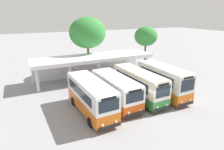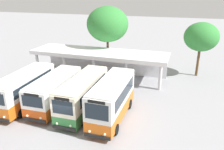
% 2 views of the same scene
% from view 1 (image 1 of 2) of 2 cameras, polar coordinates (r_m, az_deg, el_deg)
% --- Properties ---
extents(ground_plane, '(180.00, 180.00, 0.00)m').
position_cam_1_polar(ground_plane, '(19.83, 13.02, -10.62)').
color(ground_plane, '#939399').
extents(city_bus_nearest_orange, '(2.56, 7.81, 3.25)m').
position_cam_1_polar(city_bus_nearest_orange, '(18.61, -6.29, -6.02)').
color(city_bus_nearest_orange, black).
rests_on(city_bus_nearest_orange, ground).
extents(city_bus_second_in_row, '(2.61, 7.43, 3.05)m').
position_cam_1_polar(city_bus_second_in_row, '(20.27, 0.96, -4.18)').
color(city_bus_second_in_row, black).
rests_on(city_bus_second_in_row, ground).
extents(city_bus_middle_cream, '(2.37, 7.99, 3.25)m').
position_cam_1_polar(city_bus_middle_cream, '(21.65, 7.92, -2.61)').
color(city_bus_middle_cream, black).
rests_on(city_bus_middle_cream, ground).
extents(city_bus_fourth_amber, '(2.33, 7.38, 3.56)m').
position_cam_1_polar(city_bus_fourth_amber, '(22.94, 14.77, -1.45)').
color(city_bus_fourth_amber, black).
rests_on(city_bus_fourth_amber, ground).
extents(terminal_canopy, '(17.39, 4.70, 3.40)m').
position_cam_1_polar(terminal_canopy, '(28.70, -5.76, 4.15)').
color(terminal_canopy, silver).
rests_on(terminal_canopy, ground).
extents(waiting_chair_end_by_column, '(0.45, 0.45, 0.86)m').
position_cam_1_polar(waiting_chair_end_by_column, '(28.04, -7.27, -0.56)').
color(waiting_chair_end_by_column, slate).
rests_on(waiting_chair_end_by_column, ground).
extents(waiting_chair_second_from_end, '(0.45, 0.45, 0.86)m').
position_cam_1_polar(waiting_chair_second_from_end, '(28.27, -5.92, -0.35)').
color(waiting_chair_second_from_end, slate).
rests_on(waiting_chair_second_from_end, ground).
extents(waiting_chair_middle_seat, '(0.45, 0.45, 0.86)m').
position_cam_1_polar(waiting_chair_middle_seat, '(28.60, -4.67, -0.10)').
color(waiting_chair_middle_seat, slate).
rests_on(waiting_chair_middle_seat, ground).
extents(roadside_tree_behind_canopy, '(5.55, 5.55, 8.80)m').
position_cam_1_polar(roadside_tree_behind_canopy, '(30.33, -7.26, 12.25)').
color(roadside_tree_behind_canopy, brown).
rests_on(roadside_tree_behind_canopy, ground).
extents(roadside_tree_east_of_canopy, '(4.29, 4.29, 7.00)m').
position_cam_1_polar(roadside_tree_east_of_canopy, '(37.33, 9.97, 11.20)').
color(roadside_tree_east_of_canopy, brown).
rests_on(roadside_tree_east_of_canopy, ground).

